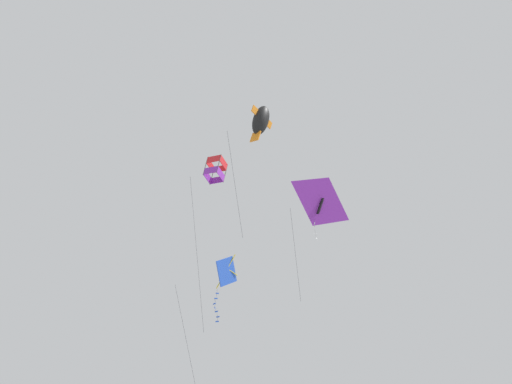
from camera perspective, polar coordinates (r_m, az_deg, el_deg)
name	(u,v)px	position (r m, az deg, el deg)	size (l,w,h in m)	color
kite_box_far_centre	(215,171)	(35.33, -3.60, 1.89)	(1.69, 1.75, 10.08)	red
kite_delta_near_right	(320,202)	(35.85, 5.63, -0.89)	(2.94, 3.49, 6.29)	purple
kite_diamond_mid_left	(226,273)	(35.03, -2.66, -7.10)	(2.60, 3.14, 8.94)	blue
kite_fish_highest	(261,121)	(32.46, 0.42, 6.30)	(2.22, 2.02, 7.18)	black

